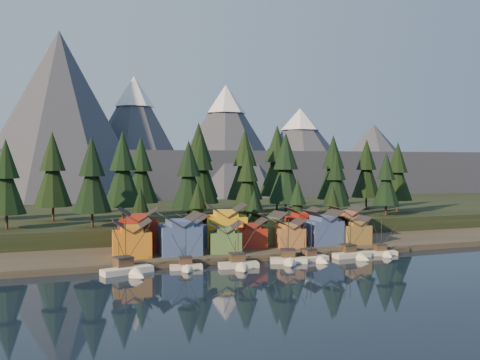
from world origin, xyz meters
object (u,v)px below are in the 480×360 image
object	(u,v)px
boat_0	(130,264)
boat_5	(354,249)
boat_4	(315,253)
house_back_0	(139,228)
boat_3	(289,254)
boat_1	(186,261)
house_front_1	(179,233)
boat_6	(384,248)
house_front_0	(132,237)
house_back_1	(192,230)
boat_2	(240,258)

from	to	relation	value
boat_0	boat_5	distance (m)	55.87
boat_4	house_back_0	size ratio (longest dim) A/B	0.90
boat_3	boat_1	bearing A→B (deg)	-163.54
boat_0	house_front_1	bearing A→B (deg)	25.49
boat_0	house_back_0	distance (m)	23.03
boat_5	boat_6	xyz separation A→B (m)	(8.93, 0.43, -0.15)
house_back_0	boat_3	bearing A→B (deg)	-24.56
house_front_0	boat_3	bearing A→B (deg)	-16.64
boat_5	house_back_1	world-z (taller)	boat_5
boat_1	house_front_0	bearing A→B (deg)	138.03
house_front_1	house_back_1	world-z (taller)	house_front_1
boat_5	boat_2	bearing A→B (deg)	-179.61
house_front_1	house_back_1	bearing A→B (deg)	62.03
boat_4	boat_6	size ratio (longest dim) A/B	1.03
boat_0	boat_3	distance (m)	37.32
house_front_0	house_front_1	xyz separation A→B (m)	(11.54, -0.42, 0.63)
boat_5	house_back_1	xyz separation A→B (m)	(-35.89, 22.84, 3.78)
boat_3	boat_2	bearing A→B (deg)	-155.03
house_front_0	house_back_1	distance (m)	20.35
boat_2	boat_4	size ratio (longest dim) A/B	1.11
boat_2	house_front_0	xyz separation A→B (m)	(-21.96, 14.97, 3.87)
boat_2	house_front_1	distance (m)	18.45
boat_3	boat_5	world-z (taller)	boat_5
house_front_1	house_back_1	xyz separation A→B (m)	(6.06, 10.64, -0.82)
boat_1	boat_4	xyz separation A→B (m)	(31.81, -0.63, 0.06)
boat_3	house_front_0	size ratio (longest dim) A/B	1.22
boat_6	house_back_0	bearing A→B (deg)	169.24
house_back_0	house_back_1	world-z (taller)	house_back_0
boat_1	boat_6	bearing A→B (deg)	9.19
boat_0	boat_5	bearing A→B (deg)	-16.16
boat_0	house_front_1	world-z (taller)	house_front_1
house_back_0	boat_4	bearing A→B (deg)	-18.86
boat_2	house_back_1	size ratio (longest dim) A/B	1.36
house_front_1	boat_0	bearing A→B (deg)	-136.32
house_back_0	house_back_1	xyz separation A→B (m)	(14.51, 1.34, -1.23)
boat_6	house_back_1	size ratio (longest dim) A/B	1.19
boat_2	boat_6	distance (m)	40.56
house_back_1	boat_2	bearing A→B (deg)	-79.64
boat_3	boat_5	xyz separation A→B (m)	(18.56, 0.97, -0.13)
boat_2	house_front_0	world-z (taller)	boat_2
boat_3	boat_6	distance (m)	27.52
boat_6	house_front_1	distance (m)	52.44
boat_1	boat_3	xyz separation A→B (m)	(24.71, -1.06, 0.33)
house_front_0	boat_2	bearing A→B (deg)	-29.66
boat_0	boat_2	xyz separation A→B (m)	(24.34, -2.02, -0.03)
boat_2	boat_3	world-z (taller)	boat_2
boat_1	house_front_1	distance (m)	13.09
boat_0	house_back_1	distance (m)	30.81
boat_5	house_front_0	size ratio (longest dim) A/B	1.22
boat_0	boat_6	distance (m)	64.81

